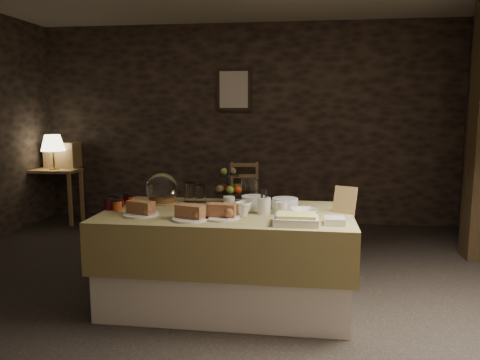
# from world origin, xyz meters

# --- Properties ---
(ground_plane) EXTENTS (5.50, 5.00, 0.01)m
(ground_plane) POSITION_xyz_m (0.00, 0.00, 0.00)
(ground_plane) COLOR black
(ground_plane) RESTS_ON ground
(room_shell) EXTENTS (5.52, 5.02, 2.60)m
(room_shell) POSITION_xyz_m (0.00, 0.00, 1.56)
(room_shell) COLOR black
(room_shell) RESTS_ON ground
(buffet_table) EXTENTS (1.87, 0.99, 0.74)m
(buffet_table) POSITION_xyz_m (0.20, -0.26, 0.42)
(buffet_table) COLOR white
(buffet_table) RESTS_ON ground_plane
(console_table) EXTENTS (0.67, 0.38, 0.72)m
(console_table) POSITION_xyz_m (-2.50, 2.04, 0.59)
(console_table) COLOR olive
(console_table) RESTS_ON ground_plane
(table_lamp) EXTENTS (0.30, 0.30, 0.45)m
(table_lamp) POSITION_xyz_m (-2.45, 1.99, 1.06)
(table_lamp) COLOR gold
(table_lamp) RESTS_ON console_table
(wine_rack) EXTENTS (0.42, 0.26, 0.34)m
(wine_rack) POSITION_xyz_m (-2.45, 2.22, 0.89)
(wine_rack) COLOR olive
(wine_rack) RESTS_ON console_table
(chair) EXTENTS (0.44, 0.43, 0.64)m
(chair) POSITION_xyz_m (0.04, 2.22, 0.36)
(chair) COLOR olive
(chair) RESTS_ON ground_plane
(framed_picture) EXTENTS (0.45, 0.04, 0.55)m
(framed_picture) POSITION_xyz_m (-0.15, 2.47, 1.75)
(framed_picture) COLOR black
(framed_picture) RESTS_ON room_shell
(plate_stack_a) EXTENTS (0.19, 0.19, 0.10)m
(plate_stack_a) POSITION_xyz_m (0.39, -0.14, 0.79)
(plate_stack_a) COLOR white
(plate_stack_a) RESTS_ON buffet_table
(plate_stack_b) EXTENTS (0.20, 0.20, 0.08)m
(plate_stack_b) POSITION_xyz_m (0.63, -0.12, 0.78)
(plate_stack_b) COLOR white
(plate_stack_b) RESTS_ON buffet_table
(cutlery_holder) EXTENTS (0.10, 0.10, 0.12)m
(cutlery_holder) POSITION_xyz_m (0.48, -0.30, 0.80)
(cutlery_holder) COLOR white
(cutlery_holder) RESTS_ON buffet_table
(cup_a) EXTENTS (0.11, 0.11, 0.09)m
(cup_a) POSITION_xyz_m (0.35, -0.28, 0.78)
(cup_a) COLOR white
(cup_a) RESTS_ON buffet_table
(cup_b) EXTENTS (0.14, 0.14, 0.10)m
(cup_b) POSITION_xyz_m (0.34, -0.41, 0.79)
(cup_b) COLOR white
(cup_b) RESTS_ON buffet_table
(mug_c) EXTENTS (0.09, 0.09, 0.09)m
(mug_c) POSITION_xyz_m (0.20, -0.16, 0.79)
(mug_c) COLOR white
(mug_c) RESTS_ON buffet_table
(mug_d) EXTENTS (0.08, 0.08, 0.09)m
(mug_d) POSITION_xyz_m (0.61, -0.29, 0.78)
(mug_d) COLOR white
(mug_d) RESTS_ON buffet_table
(bowl) EXTENTS (0.24, 0.24, 0.05)m
(bowl) POSITION_xyz_m (0.78, -0.31, 0.76)
(bowl) COLOR white
(bowl) RESTS_ON buffet_table
(cake_dome) EXTENTS (0.26, 0.26, 0.26)m
(cake_dome) POSITION_xyz_m (-0.38, -0.02, 0.84)
(cake_dome) COLOR olive
(cake_dome) RESTS_ON buffet_table
(fruit_stand) EXTENTS (0.23, 0.23, 0.33)m
(fruit_stand) POSITION_xyz_m (0.17, 0.03, 0.87)
(fruit_stand) COLOR black
(fruit_stand) RESTS_ON buffet_table
(bread_platter_left) EXTENTS (0.26, 0.26, 0.11)m
(bread_platter_left) POSITION_xyz_m (-0.40, -0.47, 0.78)
(bread_platter_left) COLOR white
(bread_platter_left) RESTS_ON buffet_table
(bread_platter_center) EXTENTS (0.26, 0.26, 0.11)m
(bread_platter_center) POSITION_xyz_m (-0.01, -0.56, 0.78)
(bread_platter_center) COLOR white
(bread_platter_center) RESTS_ON buffet_table
(bread_platter_right) EXTENTS (0.26, 0.26, 0.11)m
(bread_platter_right) POSITION_xyz_m (0.20, -0.49, 0.78)
(bread_platter_right) COLOR white
(bread_platter_right) RESTS_ON buffet_table
(jam_jars) EXTENTS (0.20, 0.32, 0.07)m
(jam_jars) POSITION_xyz_m (-0.66, -0.22, 0.78)
(jam_jars) COLOR #510918
(jam_jars) RESTS_ON buffet_table
(tart_dish) EXTENTS (0.30, 0.22, 0.07)m
(tart_dish) POSITION_xyz_m (0.72, -0.58, 0.77)
(tart_dish) COLOR white
(tart_dish) RESTS_ON buffet_table
(square_dish) EXTENTS (0.14, 0.14, 0.04)m
(square_dish) POSITION_xyz_m (0.98, -0.55, 0.76)
(square_dish) COLOR white
(square_dish) RESTS_ON buffet_table
(menu_frame) EXTENTS (0.18, 0.14, 0.22)m
(menu_frame) POSITION_xyz_m (1.08, -0.20, 0.83)
(menu_frame) COLOR olive
(menu_frame) RESTS_ON buffet_table
(storage_jar_a) EXTENTS (0.10, 0.10, 0.16)m
(storage_jar_a) POSITION_xyz_m (-0.17, 0.07, 0.82)
(storage_jar_a) COLOR white
(storage_jar_a) RESTS_ON buffet_table
(storage_jar_b) EXTENTS (0.09, 0.09, 0.14)m
(storage_jar_b) POSITION_xyz_m (-0.08, 0.07, 0.81)
(storage_jar_b) COLOR white
(storage_jar_b) RESTS_ON buffet_table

